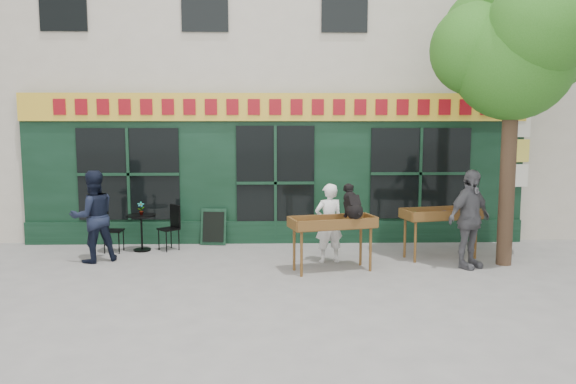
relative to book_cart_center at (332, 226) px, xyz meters
name	(u,v)px	position (x,y,z in m)	size (l,w,h in m)	color
ground	(276,270)	(-1.01, 0.07, -0.82)	(80.00, 80.00, 0.00)	slate
building	(274,39)	(-1.01, 6.04, 4.15)	(14.00, 7.26, 10.00)	beige
street_tree	(515,42)	(3.33, 0.43, 3.29)	(3.05, 2.90, 5.60)	#382619
book_cart_center	(332,226)	(0.00, 0.00, 0.00)	(1.61, 0.98, 0.99)	brown
dog	(353,200)	(0.35, -0.05, 0.47)	(0.34, 0.60, 0.60)	black
woman	(329,223)	(0.00, 0.65, -0.06)	(0.55, 0.36, 1.52)	white
book_cart_right	(441,217)	(2.23, 0.91, 0.00)	(1.60, 0.94, 0.99)	brown
man_right	(469,219)	(2.53, 0.16, 0.09)	(1.07, 0.44, 1.82)	#555559
bistro_table	(141,225)	(-3.80, 1.71, -0.28)	(0.60, 0.60, 0.76)	black
bistro_chair_left	(109,225)	(-4.44, 1.61, -0.26)	(0.38, 0.38, 0.95)	black
bistro_chair_right	(172,223)	(-3.19, 1.82, -0.26)	(0.51, 0.51, 0.95)	black
potted_plant	(141,208)	(-3.80, 1.71, 0.08)	(0.14, 0.10, 0.27)	gray
man_left	(93,216)	(-4.50, 0.81, 0.06)	(0.86, 0.67, 1.76)	black
chalkboard	(213,227)	(-2.37, 2.26, -0.42)	(0.58, 0.26, 0.79)	black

